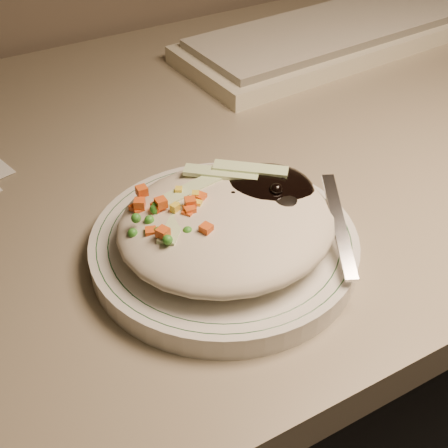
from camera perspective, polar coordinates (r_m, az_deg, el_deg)
desk at (r=0.83m, az=-3.34°, el=-5.16°), size 1.40×0.70×0.74m
plate at (r=0.56m, az=-0.00°, el=-2.07°), size 0.24×0.24×0.02m
plate_rim at (r=0.55m, az=0.00°, el=-1.29°), size 0.23×0.23×0.00m
meal at (r=0.54m, az=0.44°, el=0.56°), size 0.21×0.19×0.05m
keyboard at (r=0.98m, az=10.54°, el=16.73°), size 0.50×0.21×0.04m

